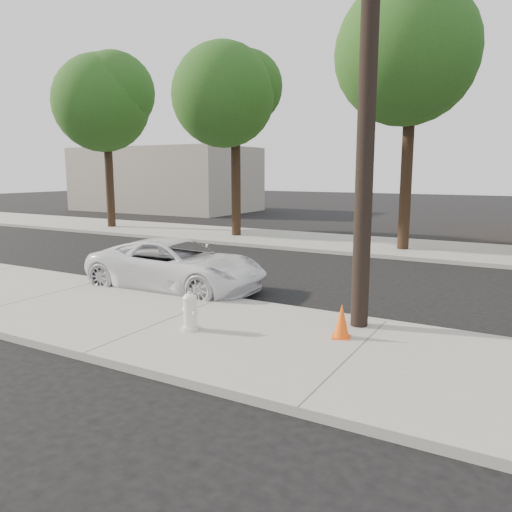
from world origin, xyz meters
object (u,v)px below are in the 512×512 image
utility_pole (367,89)px  police_cruiser (177,265)px  traffic_cone (342,321)px  fire_hydrant (190,312)px

utility_pole → police_cruiser: utility_pole is taller
police_cruiser → traffic_cone: size_ratio=7.71×
police_cruiser → fire_hydrant: bearing=-140.1°
police_cruiser → utility_pole: bearing=-103.3°
utility_pole → traffic_cone: (-0.06, -0.87, -4.24)m
utility_pole → fire_hydrant: 5.38m
police_cruiser → traffic_cone: 5.74m
utility_pole → fire_hydrant: size_ratio=12.48×
fire_hydrant → utility_pole: bearing=51.7°
utility_pole → police_cruiser: size_ratio=1.81×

